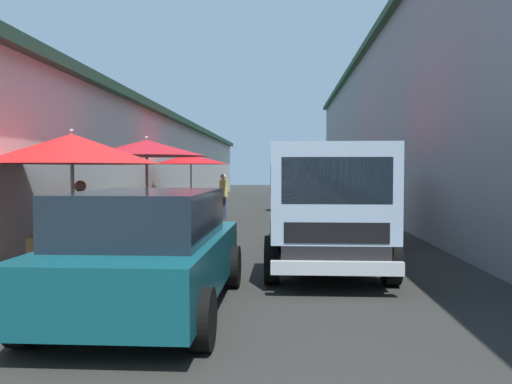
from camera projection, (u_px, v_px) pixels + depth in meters
The scene contains 12 objects.
ground at pixel (266, 229), 14.74m from camera, with size 90.00×90.00×0.00m, color #282826.
building_left_whitewash at pixel (49, 163), 17.30m from camera, with size 49.80×7.50×3.89m.
building_right_concrete at pixel (499, 117), 16.43m from camera, with size 49.80×7.50×6.79m.
fruit_stall_near_left at pixel (338, 168), 12.28m from camera, with size 2.80×2.80×2.25m.
fruit_stall_mid_lane at pixel (192, 170), 16.92m from camera, with size 2.46×2.46×2.30m.
fruit_stall_far_right at pixel (147, 167), 10.15m from camera, with size 2.36×2.36×2.37m.
fruit_stall_near_right at pixel (71, 159), 7.88m from camera, with size 2.67×2.67×2.33m.
fruit_stall_far_left at pixel (305, 166), 20.93m from camera, with size 2.68×2.68×2.40m.
hatchback_car at pixel (149, 250), 6.13m from camera, with size 3.92×1.94×1.45m.
delivery_truck at pixel (328, 211), 8.27m from camera, with size 4.92×1.97×2.08m.
vendor_by_crates at pixel (81, 217), 9.15m from camera, with size 0.57×0.35×1.51m.
vendor_in_shade at pixel (223, 193), 17.71m from camera, with size 0.61×0.32×1.57m.
Camera 1 is at (-1.17, -0.52, 1.69)m, focal length 36.11 mm.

